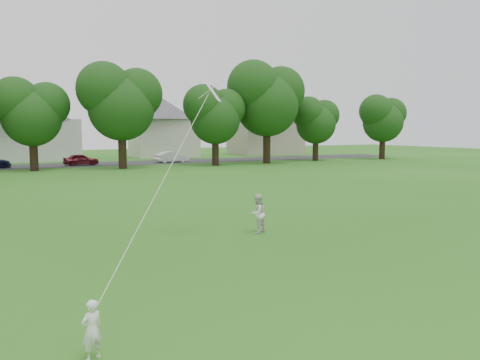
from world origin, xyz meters
TOP-DOWN VIEW (x-y plane):
  - ground at (0.00, 0.00)m, footprint 160.00×160.00m
  - street at (0.00, 42.00)m, footprint 90.00×7.00m
  - toddler at (-2.88, -1.85)m, footprint 0.43×0.36m
  - older_boy at (4.00, 4.98)m, footprint 0.85×0.78m
  - kite at (-0.28, 1.65)m, footprint 3.13×4.08m
  - tree_row at (-0.11, 35.81)m, footprint 82.06×9.16m
  - house_row at (-0.08, 52.00)m, footprint 77.44×14.12m

SIDE VIEW (x-z plane):
  - ground at x=0.00m, z-range 0.00..0.00m
  - street at x=0.00m, z-range 0.00..0.01m
  - toddler at x=-2.88m, z-range 0.00..1.00m
  - older_boy at x=4.00m, z-range 0.00..1.41m
  - kite at x=-0.28m, z-range -1.99..7.72m
  - house_row at x=-0.08m, z-range 0.00..9.86m
  - tree_row at x=-0.11m, z-range 0.87..12.21m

